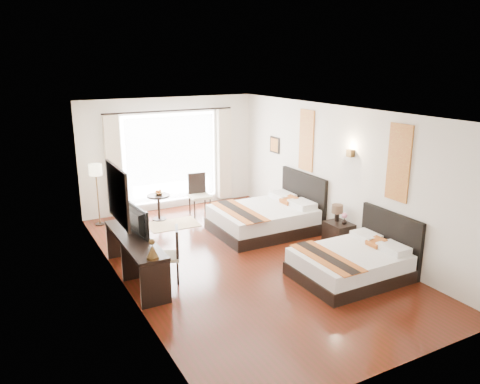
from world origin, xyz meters
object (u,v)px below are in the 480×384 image
television (132,221)px  side_table (159,207)px  bed_near (354,262)px  vase (344,222)px  bed_far (267,217)px  desk_chair (168,265)px  fruit_bowl (159,194)px  console_desk (136,258)px  nightstand (338,235)px  floor_lamp (96,174)px  table_lamp (337,210)px  window_chair (200,203)px

television → side_table: (1.35, 2.67, -0.70)m
bed_near → vase: 1.32m
bed_far → desk_chair: (-2.76, -1.26, -0.03)m
side_table → fruit_bowl: (0.02, 0.01, 0.33)m
desk_chair → side_table: bearing=-86.3°
bed_far → console_desk: size_ratio=0.98×
nightstand → vase: vase is taller
vase → fruit_bowl: size_ratio=0.60×
bed_far → floor_lamp: floor_lamp is taller
television → floor_lamp: size_ratio=0.62×
nightstand → fruit_bowl: (-2.62, 3.35, 0.38)m
table_lamp → desk_chair: 3.61m
floor_lamp → window_chair: floor_lamp is taller
console_desk → side_table: 3.11m
side_table → console_desk: bearing=-116.2°
nightstand → floor_lamp: bearing=137.1°
bed_near → side_table: 4.94m
table_lamp → console_desk: 4.08m
side_table → fruit_bowl: size_ratio=2.95×
nightstand → fruit_bowl: bearing=128.0°
television → fruit_bowl: (1.37, 2.68, -0.37)m
vase → television: size_ratio=0.14×
vase → desk_chair: desk_chair is taller
nightstand → window_chair: window_chair is taller
bed_near → floor_lamp: 5.94m
bed_far → fruit_bowl: 2.63m
television → floor_lamp: bearing=-6.6°
bed_near → window_chair: size_ratio=1.86×
bed_far → fruit_bowl: size_ratio=10.33×
table_lamp → floor_lamp: (-3.99, 3.55, 0.45)m
vase → television: bearing=169.1°
bed_near → side_table: size_ratio=3.06×
table_lamp → vase: size_ratio=2.91×
console_desk → side_table: (1.37, 2.79, -0.07)m
nightstand → side_table: size_ratio=0.87×
bed_far → bed_near: bearing=-87.1°
fruit_bowl → window_chair: 1.05m
nightstand → vase: 0.32m
bed_far → vase: size_ratio=17.35×
floor_lamp → window_chair: bearing=-10.5°
nightstand → television: 4.11m
table_lamp → window_chair: bearing=118.1°
floor_lamp → window_chair: size_ratio=1.41×
bed_far → window_chair: bearing=115.7°
bed_near → television: television is taller
bed_far → vase: bed_far is taller
television → desk_chair: size_ratio=0.93×
desk_chair → television: bearing=-25.9°
desk_chair → window_chair: 3.57m
floor_lamp → side_table: size_ratio=2.32×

